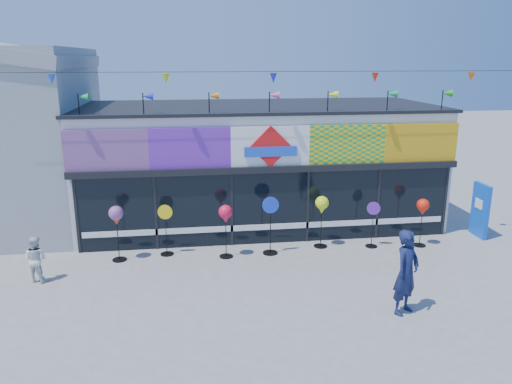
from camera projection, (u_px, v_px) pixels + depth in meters
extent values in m
plane|color=gray|center=(292.00, 291.00, 12.56)|extent=(80.00, 80.00, 0.00)
cube|color=silver|center=(258.00, 164.00, 17.77)|extent=(12.00, 5.00, 4.00)
cube|color=black|center=(270.00, 208.00, 15.55)|extent=(11.60, 0.12, 2.30)
cube|color=black|center=(270.00, 169.00, 15.18)|extent=(12.00, 0.30, 0.20)
cube|color=white|center=(270.00, 226.00, 15.67)|extent=(11.40, 0.10, 0.18)
cube|color=black|center=(258.00, 106.00, 17.23)|extent=(12.20, 5.20, 0.10)
cube|color=black|center=(77.00, 216.00, 14.76)|extent=(0.08, 0.14, 2.30)
cube|color=black|center=(156.00, 213.00, 15.07)|extent=(0.08, 0.14, 2.30)
cube|color=black|center=(232.00, 210.00, 15.37)|extent=(0.08, 0.14, 2.30)
cube|color=black|center=(307.00, 206.00, 15.70)|extent=(0.08, 0.14, 2.30)
cube|color=black|center=(377.00, 204.00, 16.01)|extent=(0.08, 0.14, 2.30)
cube|color=black|center=(444.00, 201.00, 16.31)|extent=(0.08, 0.14, 2.30)
cube|color=red|center=(106.00, 150.00, 14.37)|extent=(2.40, 0.08, 1.20)
cube|color=purple|center=(190.00, 148.00, 14.69)|extent=(2.40, 0.08, 1.20)
cube|color=white|center=(270.00, 146.00, 15.02)|extent=(2.40, 0.08, 1.20)
cube|color=yellow|center=(347.00, 144.00, 15.34)|extent=(2.40, 0.08, 1.20)
cube|color=orange|center=(421.00, 143.00, 15.66)|extent=(2.40, 0.08, 1.20)
cube|color=red|center=(271.00, 147.00, 14.96)|extent=(1.27, 0.06, 1.27)
cube|color=blue|center=(271.00, 152.00, 14.98)|extent=(1.60, 0.05, 0.30)
cube|color=#C4FA15|center=(138.00, 219.00, 15.09)|extent=(0.78, 0.03, 0.78)
cube|color=#EE4FD3|center=(183.00, 211.00, 15.22)|extent=(0.92, 0.03, 0.92)
cube|color=red|center=(227.00, 195.00, 15.29)|extent=(0.78, 0.03, 0.78)
cube|color=#FB5370|center=(270.00, 215.00, 15.65)|extent=(0.92, 0.03, 0.92)
cube|color=green|center=(311.00, 204.00, 15.75)|extent=(0.78, 0.03, 0.78)
cube|color=#F15085|center=(353.00, 195.00, 15.87)|extent=(0.92, 0.03, 0.92)
cube|color=#FF490D|center=(392.00, 209.00, 16.18)|extent=(0.78, 0.03, 0.78)
cylinder|color=black|center=(79.00, 106.00, 14.17)|extent=(0.03, 0.03, 0.70)
cone|color=green|center=(83.00, 97.00, 14.12)|extent=(0.30, 0.22, 0.22)
cylinder|color=black|center=(143.00, 105.00, 14.41)|extent=(0.03, 0.03, 0.70)
cone|color=#1A22E1|center=(148.00, 96.00, 14.37)|extent=(0.30, 0.22, 0.22)
cylinder|color=black|center=(209.00, 104.00, 14.67)|extent=(0.03, 0.03, 0.70)
cone|color=orange|center=(214.00, 96.00, 14.62)|extent=(0.30, 0.22, 0.22)
cylinder|color=black|center=(269.00, 104.00, 14.91)|extent=(0.03, 0.03, 0.70)
cone|color=#EB4E85|center=(274.00, 95.00, 14.86)|extent=(0.30, 0.22, 0.22)
cylinder|color=black|center=(328.00, 103.00, 15.15)|extent=(0.03, 0.03, 0.70)
cone|color=#ECFF15|center=(333.00, 94.00, 15.10)|extent=(0.30, 0.22, 0.22)
cylinder|color=black|center=(387.00, 102.00, 15.41)|extent=(0.03, 0.03, 0.70)
cone|color=#179A48|center=(392.00, 94.00, 15.36)|extent=(0.30, 0.22, 0.22)
cylinder|color=black|center=(442.00, 101.00, 15.65)|extent=(0.03, 0.03, 0.70)
cone|color=green|center=(447.00, 93.00, 15.60)|extent=(0.30, 0.22, 0.22)
cylinder|color=black|center=(273.00, 72.00, 14.04)|extent=(16.00, 0.01, 0.01)
cone|color=blue|center=(52.00, 79.00, 13.28)|extent=(0.20, 0.20, 0.28)
cone|color=#BDDC12|center=(166.00, 79.00, 13.68)|extent=(0.20, 0.20, 0.28)
cone|color=#211AE3|center=(273.00, 78.00, 14.09)|extent=(0.20, 0.20, 0.28)
cone|color=red|center=(375.00, 78.00, 14.49)|extent=(0.20, 0.20, 0.28)
cone|color=#E75E0C|center=(471.00, 77.00, 14.89)|extent=(0.20, 0.20, 0.28)
cube|color=blue|center=(480.00, 210.00, 16.20)|extent=(0.15, 0.88, 1.76)
cube|color=white|center=(479.00, 204.00, 16.14)|extent=(0.04, 0.40, 0.31)
cylinder|color=black|center=(120.00, 260.00, 14.46)|extent=(0.41, 0.41, 0.03)
cylinder|color=black|center=(118.00, 237.00, 14.28)|extent=(0.02, 0.02, 1.35)
sphere|color=red|center=(116.00, 213.00, 14.09)|extent=(0.41, 0.41, 0.41)
cone|color=red|center=(117.00, 222.00, 14.16)|extent=(0.21, 0.21, 0.19)
cylinder|color=black|center=(167.00, 254.00, 14.88)|extent=(0.39, 0.39, 0.03)
cylinder|color=black|center=(166.00, 233.00, 14.71)|extent=(0.02, 0.02, 1.28)
cylinder|color=yellow|center=(165.00, 212.00, 14.54)|extent=(0.43, 0.11, 0.43)
cylinder|color=black|center=(226.00, 256.00, 14.71)|extent=(0.40, 0.40, 0.03)
cylinder|color=black|center=(226.00, 235.00, 14.53)|extent=(0.02, 0.02, 1.31)
sphere|color=red|center=(225.00, 212.00, 14.35)|extent=(0.40, 0.40, 0.40)
cone|color=red|center=(226.00, 220.00, 14.41)|extent=(0.20, 0.20, 0.18)
cylinder|color=black|center=(270.00, 253.00, 14.96)|extent=(0.45, 0.45, 0.03)
cylinder|color=black|center=(270.00, 229.00, 14.77)|extent=(0.03, 0.03, 1.46)
cylinder|color=blue|center=(271.00, 205.00, 14.57)|extent=(0.49, 0.06, 0.49)
cylinder|color=black|center=(320.00, 246.00, 15.50)|extent=(0.41, 0.41, 0.03)
cylinder|color=black|center=(321.00, 225.00, 15.32)|extent=(0.02, 0.02, 1.34)
sphere|color=#DCFB15|center=(322.00, 203.00, 15.13)|extent=(0.41, 0.41, 0.41)
cone|color=#DCFB15|center=(322.00, 211.00, 15.20)|extent=(0.21, 0.21, 0.19)
cylinder|color=black|center=(371.00, 246.00, 15.50)|extent=(0.37, 0.37, 0.03)
cylinder|color=black|center=(372.00, 228.00, 15.34)|extent=(0.02, 0.02, 1.20)
cylinder|color=#6322A2|center=(374.00, 208.00, 15.18)|extent=(0.39, 0.18, 0.41)
cylinder|color=black|center=(419.00, 245.00, 15.57)|extent=(0.39, 0.39, 0.03)
cylinder|color=black|center=(421.00, 226.00, 15.41)|extent=(0.02, 0.02, 1.25)
sphere|color=red|center=(423.00, 205.00, 15.23)|extent=(0.39, 0.39, 0.39)
cone|color=red|center=(422.00, 212.00, 15.29)|extent=(0.19, 0.19, 0.17)
imported|color=#151C44|center=(406.00, 272.00, 11.26)|extent=(0.87, 0.81, 1.99)
imported|color=silver|center=(36.00, 259.00, 12.97)|extent=(0.69, 0.54, 1.24)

